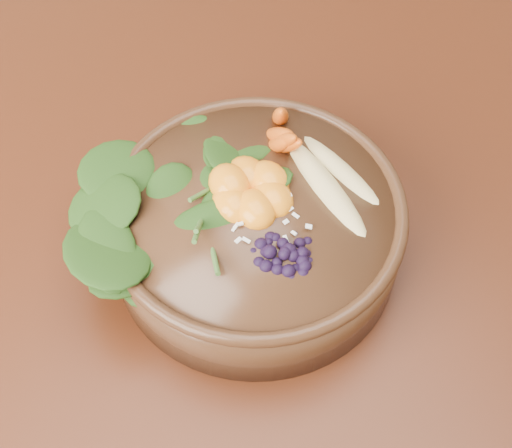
# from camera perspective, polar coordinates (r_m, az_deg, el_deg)

# --- Properties ---
(ground) EXTENTS (4.00, 4.00, 0.00)m
(ground) POSITION_cam_1_polar(r_m,az_deg,el_deg) (1.47, 4.25, -13.05)
(ground) COLOR #381E0F
(ground) RESTS_ON ground
(dining_table) EXTENTS (1.60, 0.90, 0.75)m
(dining_table) POSITION_cam_1_polar(r_m,az_deg,el_deg) (0.90, 6.79, 2.82)
(dining_table) COLOR #331C0C
(dining_table) RESTS_ON ground
(stoneware_bowl) EXTENTS (0.31, 0.31, 0.08)m
(stoneware_bowl) POSITION_cam_1_polar(r_m,az_deg,el_deg) (0.70, 0.00, -0.47)
(stoneware_bowl) COLOR #4B2F1C
(stoneware_bowl) RESTS_ON dining_table
(kale_heap) EXTENTS (0.20, 0.18, 0.04)m
(kale_heap) POSITION_cam_1_polar(r_m,az_deg,el_deg) (0.68, -5.40, 5.02)
(kale_heap) COLOR #264C15
(kale_heap) RESTS_ON stoneware_bowl
(carrot_cluster) EXTENTS (0.06, 0.06, 0.08)m
(carrot_cluster) POSITION_cam_1_polar(r_m,az_deg,el_deg) (0.70, 1.46, 9.32)
(carrot_cluster) COLOR #D95F18
(carrot_cluster) RESTS_ON stoneware_bowl
(banana_halves) EXTENTS (0.06, 0.16, 0.03)m
(banana_halves) POSITION_cam_1_polar(r_m,az_deg,el_deg) (0.68, 6.25, 4.45)
(banana_halves) COLOR #E0CC84
(banana_halves) RESTS_ON stoneware_bowl
(mandarin_cluster) EXTENTS (0.09, 0.10, 0.03)m
(mandarin_cluster) POSITION_cam_1_polar(r_m,az_deg,el_deg) (0.67, -0.43, 3.38)
(mandarin_cluster) COLOR orange
(mandarin_cluster) RESTS_ON stoneware_bowl
(blueberry_pile) EXTENTS (0.14, 0.11, 0.04)m
(blueberry_pile) POSITION_cam_1_polar(r_m,az_deg,el_deg) (0.62, 2.35, -1.48)
(blueberry_pile) COLOR black
(blueberry_pile) RESTS_ON stoneware_bowl
(coconut_flakes) EXTENTS (0.10, 0.08, 0.01)m
(coconut_flakes) POSITION_cam_1_polar(r_m,az_deg,el_deg) (0.65, 0.82, 0.38)
(coconut_flakes) COLOR white
(coconut_flakes) RESTS_ON stoneware_bowl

